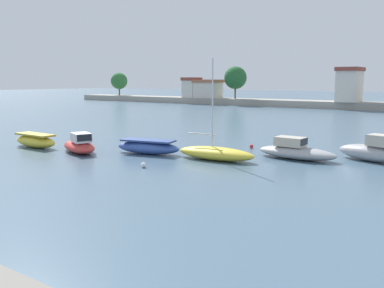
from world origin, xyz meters
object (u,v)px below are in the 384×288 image
Objects in this scene: moored_boat_7 at (373,151)px; mooring_buoy_0 at (251,146)px; mooring_buoy_3 at (143,165)px; moored_boat_2 at (35,141)px; moored_boat_6 at (296,151)px; moored_boat_4 at (148,147)px; moored_boat_5 at (216,153)px; moored_boat_3 at (80,145)px; mooring_buoy_1 at (383,139)px.

mooring_buoy_0 is at bearing -164.96° from moored_boat_7.
mooring_buoy_3 is at bearing -120.91° from moored_boat_7.
moored_boat_2 is at bearing -146.86° from mooring_buoy_0.
mooring_buoy_0 is at bearing 155.47° from moored_boat_6.
moored_boat_6 reaches higher than moored_boat_2.
moored_boat_4 is 16.20× the size of mooring_buoy_3.
mooring_buoy_0 is at bearing 88.60° from moored_boat_5.
moored_boat_3 is 0.75× the size of moored_boat_5.
moored_boat_2 is at bearing -169.34° from moored_boat_5.
mooring_buoy_0 is (14.32, 9.35, -0.37)m from moored_boat_2.
mooring_buoy_1 is (7.66, 10.71, -0.01)m from mooring_buoy_0.
mooring_buoy_1 is (17.27, 19.64, -0.38)m from moored_boat_3.
moored_boat_7 is at bearing 28.21° from moored_boat_5.
moored_boat_3 is at bearing 6.78° from moored_boat_2.
moored_boat_6 reaches higher than mooring_buoy_1.
mooring_buoy_0 is 13.17m from mooring_buoy_1.
moored_boat_5 is (14.52, 3.63, -0.07)m from moored_boat_2.
moored_boat_5 is 5.74m from mooring_buoy_0.
moored_boat_5 is at bearing 42.43° from moored_boat_3.
moored_boat_5 reaches higher than mooring_buoy_0.
mooring_buoy_3 is at bearing 13.58° from moored_boat_3.
moored_boat_3 is 0.90× the size of moored_boat_6.
moored_boat_6 is at bearing -139.09° from moored_boat_7.
moored_boat_7 is 16.76× the size of mooring_buoy_1.
mooring_buoy_1 is at bearing 44.01° from moored_boat_2.
mooring_buoy_3 is (-2.14, -10.35, 0.00)m from mooring_buoy_0.
moored_boat_2 is 15.98× the size of mooring_buoy_1.
moored_boat_3 reaches higher than mooring_buoy_3.
moored_boat_2 is 20.07m from moored_boat_6.
moored_boat_4 is 15.34m from moored_boat_7.
mooring_buoy_0 reaches higher than mooring_buoy_1.
moored_boat_4 is 8.24m from mooring_buoy_0.
moored_boat_3 is 0.97× the size of moored_boat_4.
moored_boat_5 reaches higher than mooring_buoy_1.
moored_boat_4 is 1.04× the size of moored_boat_7.
moored_boat_2 is at bearing -141.74° from moored_boat_7.
moored_boat_2 is 25.01m from moored_boat_7.
moored_boat_5 reaches higher than moored_boat_4.
moored_boat_2 is 14.97m from moored_boat_5.
mooring_buoy_3 is at bearing -3.03° from moored_boat_2.
moored_boat_3 is 20.49m from moored_boat_7.
moored_boat_2 is 12.23m from mooring_buoy_3.
moored_boat_6 is at bearing 22.16° from moored_boat_2.
mooring_buoy_0 is 0.98× the size of mooring_buoy_3.
moored_boat_3 reaches higher than moored_boat_6.
moored_boat_5 is 5.19m from mooring_buoy_3.
moored_boat_5 is (9.80, 3.20, -0.07)m from moored_boat_3.
moored_boat_2 reaches higher than mooring_buoy_1.
moored_boat_3 is 13.12m from mooring_buoy_0.
moored_boat_2 is 14.83× the size of mooring_buoy_3.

